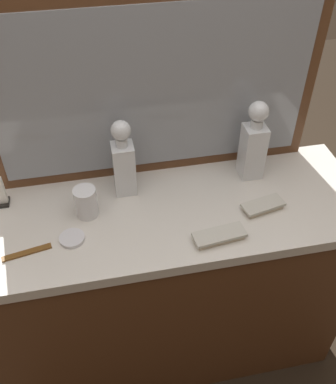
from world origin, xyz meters
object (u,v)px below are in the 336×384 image
at_px(porcelain_dish, 72,238).
at_px(tortoiseshell_comb, 27,252).
at_px(crystal_decanter_center, 253,147).
at_px(crystal_tumbler_front, 86,203).
at_px(silver_brush_far_left, 219,236).
at_px(silver_brush_front, 263,206).
at_px(crystal_decanter_front, 124,164).

xyz_separation_m(porcelain_dish, tortoiseshell_comb, (-0.14, -0.03, -0.00)).
bearing_deg(porcelain_dish, crystal_decanter_center, 16.97).
relative_size(crystal_tumbler_front, silver_brush_far_left, 0.61).
height_order(crystal_tumbler_front, silver_brush_front, crystal_tumbler_front).
height_order(crystal_decanter_front, tortoiseshell_comb, crystal_decanter_front).
distance_m(crystal_decanter_center, porcelain_dish, 0.69).
height_order(crystal_decanter_center, porcelain_dish, crystal_decanter_center).
relative_size(crystal_decanter_front, porcelain_dish, 3.56).
relative_size(crystal_tumbler_front, silver_brush_front, 0.69).
xyz_separation_m(crystal_tumbler_front, silver_brush_front, (0.58, -0.09, -0.04)).
distance_m(crystal_decanter_front, tortoiseshell_comb, 0.42).
xyz_separation_m(crystal_decanter_center, porcelain_dish, (-0.65, -0.20, -0.11)).
bearing_deg(crystal_decanter_front, crystal_decanter_center, -0.14).
xyz_separation_m(crystal_decanter_center, crystal_tumbler_front, (-0.59, -0.09, -0.07)).
bearing_deg(crystal_tumbler_front, crystal_decanter_center, 8.80).
bearing_deg(silver_brush_far_left, tortoiseshell_comb, 174.25).
height_order(crystal_decanter_center, crystal_tumbler_front, crystal_decanter_center).
height_order(crystal_decanter_front, silver_brush_far_left, crystal_decanter_front).
distance_m(crystal_decanter_front, crystal_tumbler_front, 0.18).
bearing_deg(porcelain_dish, tortoiseshell_comb, -168.37).
bearing_deg(tortoiseshell_comb, silver_brush_front, 3.04).
distance_m(crystal_decanter_front, silver_brush_far_left, 0.40).
distance_m(crystal_tumbler_front, tortoiseshell_comb, 0.24).
distance_m(crystal_decanter_center, silver_brush_front, 0.21).
bearing_deg(crystal_decanter_front, tortoiseshell_comb, -145.55).
height_order(silver_brush_front, porcelain_dish, silver_brush_front).
xyz_separation_m(silver_brush_far_left, porcelain_dish, (-0.45, 0.09, -0.01)).
relative_size(crystal_decanter_front, silver_brush_far_left, 1.65).
relative_size(crystal_decanter_front, crystal_decanter_center, 0.95).
height_order(porcelain_dish, tortoiseshell_comb, porcelain_dish).
relative_size(silver_brush_front, tortoiseshell_comb, 1.02).
distance_m(crystal_decanter_center, crystal_tumbler_front, 0.60).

